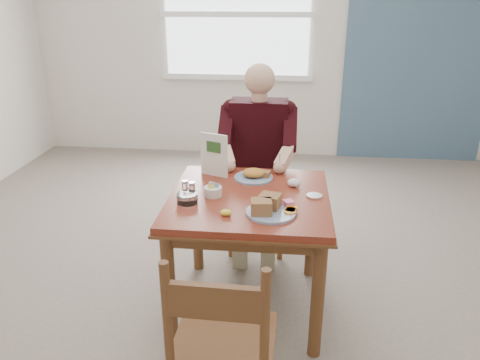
# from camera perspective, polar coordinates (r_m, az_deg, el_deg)

# --- Properties ---
(floor) EXTENTS (6.00, 6.00, 0.00)m
(floor) POSITION_cam_1_polar(r_m,az_deg,el_deg) (3.04, 1.03, -14.95)
(floor) COLOR #696055
(floor) RESTS_ON ground
(wall_back) EXTENTS (5.50, 0.00, 5.50)m
(wall_back) POSITION_cam_1_polar(r_m,az_deg,el_deg) (5.45, 4.05, 17.40)
(wall_back) COLOR silver
(wall_back) RESTS_ON ground
(accent_panel) EXTENTS (1.60, 0.02, 2.80)m
(accent_panel) POSITION_cam_1_polar(r_m,az_deg,el_deg) (5.60, 21.33, 16.16)
(accent_panel) COLOR #416079
(accent_panel) RESTS_ON ground
(lemon_wedge) EXTENTS (0.06, 0.05, 0.03)m
(lemon_wedge) POSITION_cam_1_polar(r_m,az_deg,el_deg) (2.42, -1.73, -3.99)
(lemon_wedge) COLOR yellow
(lemon_wedge) RESTS_ON table
(napkin) EXTENTS (0.09, 0.08, 0.05)m
(napkin) POSITION_cam_1_polar(r_m,az_deg,el_deg) (2.79, 6.61, -0.32)
(napkin) COLOR white
(napkin) RESTS_ON table
(metal_dish) EXTENTS (0.11, 0.11, 0.01)m
(metal_dish) POSITION_cam_1_polar(r_m,az_deg,el_deg) (2.67, 9.05, -1.93)
(metal_dish) COLOR silver
(metal_dish) RESTS_ON table
(window) EXTENTS (1.72, 0.04, 1.42)m
(window) POSITION_cam_1_polar(r_m,az_deg,el_deg) (5.43, -0.38, 19.55)
(window) COLOR white
(window) RESTS_ON wall_back
(table) EXTENTS (0.92, 0.92, 0.75)m
(table) POSITION_cam_1_polar(r_m,az_deg,el_deg) (2.71, 1.12, -4.07)
(table) COLOR maroon
(table) RESTS_ON ground
(chair_far) EXTENTS (0.42, 0.42, 0.95)m
(chair_far) POSITION_cam_1_polar(r_m,az_deg,el_deg) (3.50, 2.23, -0.73)
(chair_far) COLOR brown
(chair_far) RESTS_ON ground
(chair_near) EXTENTS (0.43, 0.43, 0.95)m
(chair_near) POSITION_cam_1_polar(r_m,az_deg,el_deg) (2.03, -2.17, -19.73)
(chair_near) COLOR brown
(chair_near) RESTS_ON ground
(diner) EXTENTS (0.53, 0.56, 1.39)m
(diner) POSITION_cam_1_polar(r_m,az_deg,el_deg) (3.30, 2.21, 4.00)
(diner) COLOR #9A9473
(diner) RESTS_ON chair_far
(near_plate) EXTENTS (0.28, 0.27, 0.09)m
(near_plate) POSITION_cam_1_polar(r_m,az_deg,el_deg) (2.45, 3.58, -3.35)
(near_plate) COLOR white
(near_plate) RESTS_ON table
(far_plate) EXTENTS (0.27, 0.27, 0.06)m
(far_plate) POSITION_cam_1_polar(r_m,az_deg,el_deg) (2.89, 1.78, 0.62)
(far_plate) COLOR white
(far_plate) RESTS_ON table
(caddy) EXTENTS (0.13, 0.13, 0.08)m
(caddy) POSITION_cam_1_polar(r_m,az_deg,el_deg) (2.65, -3.31, -1.37)
(caddy) COLOR white
(caddy) RESTS_ON table
(shakers) EXTENTS (0.09, 0.07, 0.08)m
(shakers) POSITION_cam_1_polar(r_m,az_deg,el_deg) (2.67, -6.28, -0.98)
(shakers) COLOR white
(shakers) RESTS_ON table
(creamer) EXTENTS (0.15, 0.15, 0.05)m
(creamer) POSITION_cam_1_polar(r_m,az_deg,el_deg) (2.58, -6.44, -2.18)
(creamer) COLOR white
(creamer) RESTS_ON table
(menu) EXTENTS (0.18, 0.08, 0.27)m
(menu) POSITION_cam_1_polar(r_m,az_deg,el_deg) (2.91, -3.19, 3.10)
(menu) COLOR white
(menu) RESTS_ON table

